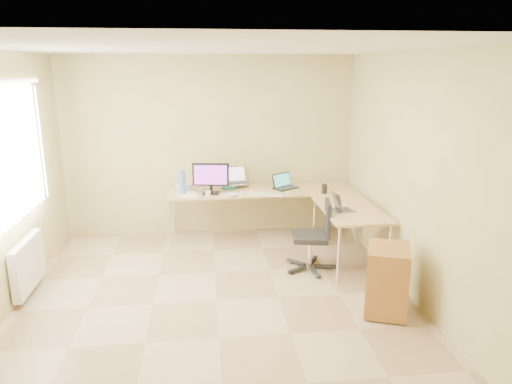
{
  "coord_description": "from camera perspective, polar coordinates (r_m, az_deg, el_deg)",
  "views": [
    {
      "loc": [
        -0.09,
        -4.57,
        2.43
      ],
      "look_at": [
        0.55,
        1.1,
        0.9
      ],
      "focal_mm": 32.87,
      "sensor_mm": 36.0,
      "label": 1
    }
  ],
  "objects": [
    {
      "name": "floor",
      "position": [
        5.17,
        -4.81,
        -13.05
      ],
      "size": [
        4.5,
        4.5,
        0.0
      ],
      "primitive_type": "plane",
      "color": "tan",
      "rests_on": "ground"
    },
    {
      "name": "water_bottle",
      "position": [
        6.51,
        -9.0,
        1.16
      ],
      "size": [
        0.11,
        0.11,
        0.32
      ],
      "primitive_type": "cylinder",
      "rotation": [
        0.0,
        0.0,
        0.25
      ],
      "color": "#5071B5",
      "rests_on": "desk_main"
    },
    {
      "name": "wall_right",
      "position": [
        5.19,
        18.7,
        1.63
      ],
      "size": [
        0.0,
        4.5,
        4.5
      ],
      "primitive_type": "plane",
      "rotation": [
        1.57,
        0.0,
        -1.57
      ],
      "color": "#C7BB81",
      "rests_on": "ground"
    },
    {
      "name": "laptop_center",
      "position": [
        6.81,
        -2.53,
        1.98
      ],
      "size": [
        0.44,
        0.37,
        0.25
      ],
      "primitive_type": "cube",
      "rotation": [
        0.0,
        0.0,
        0.23
      ],
      "color": "#B0B1BE",
      "rests_on": "desk_main"
    },
    {
      "name": "book_stack",
      "position": [
        6.79,
        -3.16,
        0.69
      ],
      "size": [
        0.25,
        0.3,
        0.04
      ],
      "primitive_type": "cube",
      "rotation": [
        0.0,
        0.0,
        -0.29
      ],
      "color": "#165D4B",
      "rests_on": "desk_main"
    },
    {
      "name": "laptop_black",
      "position": [
        6.74,
        3.65,
        1.34
      ],
      "size": [
        0.43,
        0.41,
        0.22
      ],
      "primitive_type": "cube",
      "rotation": [
        0.0,
        0.0,
        0.59
      ],
      "color": "black",
      "rests_on": "desk_main"
    },
    {
      "name": "office_chair",
      "position": [
        5.74,
        6.63,
        -4.72
      ],
      "size": [
        0.61,
        0.61,
        0.88
      ],
      "primitive_type": "cube",
      "rotation": [
        0.0,
        0.0,
        -0.16
      ],
      "color": "black",
      "rests_on": "ground"
    },
    {
      "name": "white_box",
      "position": [
        6.76,
        -8.61,
        0.62
      ],
      "size": [
        0.26,
        0.22,
        0.08
      ],
      "primitive_type": "cube",
      "rotation": [
        0.0,
        0.0,
        0.38
      ],
      "color": "silver",
      "rests_on": "desk_main"
    },
    {
      "name": "papers",
      "position": [
        6.5,
        -8.3,
        -0.29
      ],
      "size": [
        0.31,
        0.38,
        0.01
      ],
      "primitive_type": "cube",
      "rotation": [
        0.0,
        0.0,
        0.26
      ],
      "color": "white",
      "rests_on": "desk_main"
    },
    {
      "name": "wall_front",
      "position": [
        2.58,
        -3.85,
        -11.01
      ],
      "size": [
        4.5,
        0.0,
        4.5
      ],
      "primitive_type": "plane",
      "rotation": [
        -1.57,
        0.0,
        0.0
      ],
      "color": "#C7BB81",
      "rests_on": "ground"
    },
    {
      "name": "black_cup",
      "position": [
        6.55,
        8.32,
        0.38
      ],
      "size": [
        0.08,
        0.08,
        0.13
      ],
      "primitive_type": "cylinder",
      "rotation": [
        0.0,
        0.0,
        0.05
      ],
      "color": "black",
      "rests_on": "desk_main"
    },
    {
      "name": "wall_back",
      "position": [
        6.91,
        -5.64,
        5.53
      ],
      "size": [
        4.5,
        0.0,
        4.5
      ],
      "primitive_type": "plane",
      "rotation": [
        1.57,
        0.0,
        0.0
      ],
      "color": "#C7BB81",
      "rests_on": "ground"
    },
    {
      "name": "desk_return",
      "position": [
        6.07,
        11.17,
        -5.18
      ],
      "size": [
        0.7,
        1.3,
        0.73
      ],
      "primitive_type": "cube",
      "color": "tan",
      "rests_on": "ground"
    },
    {
      "name": "desk_fan",
      "position": [
        6.66,
        -6.64,
        1.46
      ],
      "size": [
        0.27,
        0.27,
        0.3
      ],
      "primitive_type": "cylinder",
      "rotation": [
        0.0,
        0.0,
        -0.17
      ],
      "color": "white",
      "rests_on": "desk_main"
    },
    {
      "name": "monitor",
      "position": [
        6.46,
        -5.52,
        1.67
      ],
      "size": [
        0.52,
        0.24,
        0.43
      ],
      "primitive_type": "cube",
      "rotation": [
        0.0,
        0.0,
        -0.16
      ],
      "color": "black",
      "rests_on": "desk_main"
    },
    {
      "name": "ceiling",
      "position": [
        4.57,
        -5.55,
        17.08
      ],
      "size": [
        4.5,
        4.5,
        0.0
      ],
      "primitive_type": "plane",
      "rotation": [
        3.14,
        0.0,
        0.0
      ],
      "color": "white",
      "rests_on": "ground"
    },
    {
      "name": "mug",
      "position": [
        6.34,
        -5.86,
        -0.23
      ],
      "size": [
        0.11,
        0.11,
        0.08
      ],
      "primitive_type": "imported",
      "rotation": [
        0.0,
        0.0,
        -0.39
      ],
      "color": "white",
      "rests_on": "desk_main"
    },
    {
      "name": "radiator",
      "position": [
        5.72,
        -25.99,
        -7.9
      ],
      "size": [
        0.09,
        0.8,
        0.55
      ],
      "primitive_type": "cube",
      "color": "white",
      "rests_on": "ground"
    },
    {
      "name": "keyboard",
      "position": [
        6.4,
        1.14,
        -0.28
      ],
      "size": [
        0.5,
        0.27,
        0.02
      ],
      "primitive_type": "cube",
      "rotation": [
        0.0,
        0.0,
        -0.3
      ],
      "color": "silver",
      "rests_on": "desk_main"
    },
    {
      "name": "window",
      "position": [
        5.41,
        -27.64,
        3.94
      ],
      "size": [
        0.1,
        1.8,
        1.4
      ],
      "primitive_type": "cube",
      "color": "white",
      "rests_on": "wall_left"
    },
    {
      "name": "desk_main",
      "position": [
        6.79,
        0.76,
        -2.69
      ],
      "size": [
        2.65,
        0.7,
        0.73
      ],
      "primitive_type": "cube",
      "color": "tan",
      "rests_on": "ground"
    },
    {
      "name": "mouse",
      "position": [
        6.39,
        0.71,
        -0.22
      ],
      "size": [
        0.11,
        0.08,
        0.04
      ],
      "primitive_type": "ellipsoid",
      "rotation": [
        0.0,
        0.0,
        -0.06
      ],
      "color": "silver",
      "rests_on": "desk_main"
    },
    {
      "name": "cd_stack",
      "position": [
        6.36,
        -2.88,
        -0.36
      ],
      "size": [
        0.16,
        0.16,
        0.03
      ],
      "primitive_type": "cylinder",
      "rotation": [
        0.0,
        0.0,
        0.3
      ],
      "color": "silver",
      "rests_on": "desk_main"
    },
    {
      "name": "laptop_return",
      "position": [
        5.79,
        10.66,
        -1.36
      ],
      "size": [
        0.32,
        0.27,
        0.19
      ],
      "primitive_type": "cube",
      "rotation": [
        0.0,
        0.0,
        1.75
      ],
      "color": "#A19FB1",
      "rests_on": "desk_return"
    },
    {
      "name": "cabinet",
      "position": [
        4.96,
        15.61,
        -10.24
      ],
      "size": [
        0.55,
        0.61,
        0.69
      ],
      "primitive_type": "cube",
      "rotation": [
        0.0,
        0.0,
        -0.37
      ],
      "color": "brown",
      "rests_on": "ground"
    }
  ]
}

